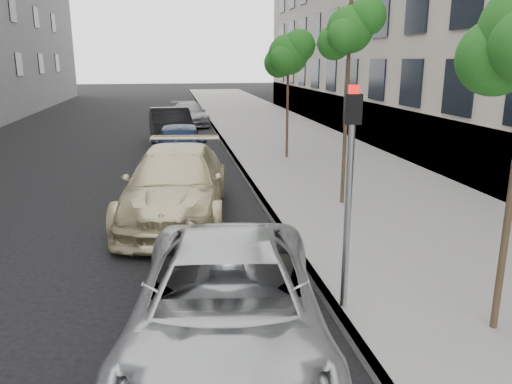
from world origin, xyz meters
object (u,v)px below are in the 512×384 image
object	(u,v)px
tree_far	(289,54)
signal_pole	(350,175)
tree_mid	(351,30)
minivan	(227,305)
sedan_blue	(180,146)
sedan_black	(171,126)
suv	(176,184)
sedan_rear	(189,114)

from	to	relation	value
tree_far	signal_pole	bearing A→B (deg)	-99.10
tree_mid	minivan	distance (m)	8.32
tree_far	sedan_blue	size ratio (longest dim) A/B	1.01
sedan_black	suv	bearing A→B (deg)	-95.02
tree_mid	minivan	bearing A→B (deg)	-121.05
tree_far	sedan_blue	bearing A→B (deg)	-170.25
tree_far	suv	bearing A→B (deg)	-123.52
signal_pole	sedan_black	xyz separation A→B (m)	(-2.51, 16.77, -1.40)
tree_mid	sedan_rear	bearing A→B (deg)	100.49
signal_pole	minivan	bearing A→B (deg)	-145.05
sedan_black	sedan_rear	xyz separation A→B (m)	(1.11, 6.72, -0.16)
signal_pole	sedan_blue	distance (m)	11.62
suv	sedan_rear	bearing A→B (deg)	93.66
suv	sedan_rear	xyz separation A→B (m)	(1.06, 18.09, -0.19)
sedan_blue	sedan_rear	world-z (taller)	sedan_blue
tree_far	signal_pole	world-z (taller)	tree_far
tree_far	minivan	size ratio (longest dim) A/B	0.89
tree_mid	tree_far	bearing A→B (deg)	90.00
signal_pole	sedan_black	world-z (taller)	signal_pole
tree_far	suv	xyz separation A→B (m)	(-4.39, -6.62, -3.15)
suv	sedan_rear	distance (m)	18.12
suv	tree_far	bearing A→B (deg)	63.49
tree_far	sedan_rear	bearing A→B (deg)	106.18
minivan	tree_mid	bearing A→B (deg)	66.45
sedan_black	tree_far	bearing A→B (deg)	-52.20
tree_far	suv	size ratio (longest dim) A/B	0.81
sedan_blue	sedan_rear	bearing A→B (deg)	87.40
tree_far	sedan_blue	xyz separation A→B (m)	(-4.16, -0.71, -3.21)
sedan_black	sedan_rear	bearing A→B (deg)	75.29
signal_pole	suv	bearing A→B (deg)	125.97
signal_pole	suv	distance (m)	6.09
tree_mid	sedan_rear	world-z (taller)	tree_mid
suv	sedan_rear	size ratio (longest dim) A/B	1.29
suv	sedan_black	xyz separation A→B (m)	(-0.05, 11.37, -0.03)
tree_mid	minivan	size ratio (longest dim) A/B	0.96
sedan_blue	sedan_black	size ratio (longest dim) A/B	0.94
tree_mid	suv	world-z (taller)	tree_mid
suv	sedan_blue	size ratio (longest dim) A/B	1.25
sedan_rear	signal_pole	bearing A→B (deg)	-93.53
sedan_blue	sedan_black	xyz separation A→B (m)	(-0.28, 5.46, 0.02)
sedan_black	minivan	bearing A→B (deg)	-93.28
tree_mid	sedan_black	size ratio (longest dim) A/B	1.03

